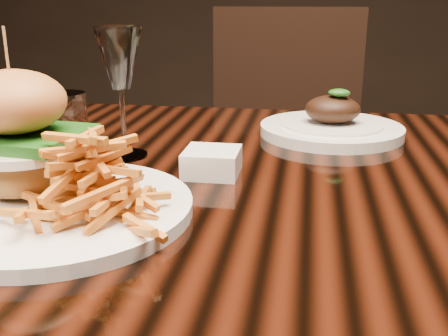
% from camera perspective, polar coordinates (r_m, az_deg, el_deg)
% --- Properties ---
extents(dining_table, '(1.60, 0.90, 0.75)m').
position_cam_1_polar(dining_table, '(0.72, 2.87, -6.84)').
color(dining_table, black).
rests_on(dining_table, ground).
extents(burger_plate, '(0.30, 0.30, 0.20)m').
position_cam_1_polar(burger_plate, '(0.59, -18.30, 0.06)').
color(burger_plate, white).
rests_on(burger_plate, dining_table).
extents(ramekin, '(0.08, 0.08, 0.03)m').
position_cam_1_polar(ramekin, '(0.70, -1.32, 0.66)').
color(ramekin, white).
rests_on(ramekin, dining_table).
extents(wine_glass, '(0.07, 0.07, 0.19)m').
position_cam_1_polar(wine_glass, '(0.77, -11.28, 11.19)').
color(wine_glass, white).
rests_on(wine_glass, dining_table).
extents(water_tumbler, '(0.06, 0.06, 0.09)m').
position_cam_1_polar(water_tumbler, '(0.87, -16.72, 5.04)').
color(water_tumbler, white).
rests_on(water_tumbler, dining_table).
extents(far_dish, '(0.24, 0.24, 0.08)m').
position_cam_1_polar(far_dish, '(0.92, 11.62, 4.49)').
color(far_dish, white).
rests_on(far_dish, dining_table).
extents(chair_far, '(0.46, 0.47, 0.95)m').
position_cam_1_polar(chair_far, '(1.61, 6.43, 2.11)').
color(chair_far, black).
rests_on(chair_far, ground).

